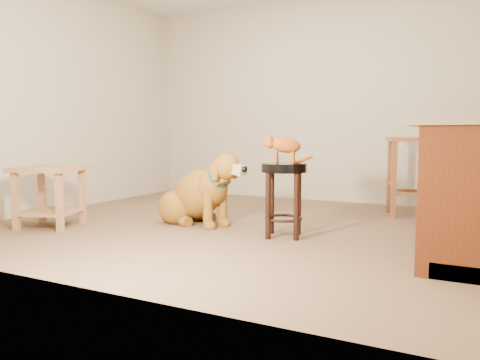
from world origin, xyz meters
The scene contains 8 objects.
floor centered at (0.00, 0.00, 0.00)m, with size 4.50×4.00×0.01m, color brown.
room_shell centered at (0.00, 0.00, 1.68)m, with size 4.54×4.04×2.62m.
cabinet_run centered at (1.94, 0.30, 0.44)m, with size 0.70×2.56×0.94m.
padded_stool centered at (0.54, -0.26, 0.44)m, with size 0.39×0.39×0.61m.
wood_stool centered at (1.32, 1.30, 0.43)m, with size 0.55×0.55×0.82m.
side_table centered at (-1.52, -0.86, 0.37)m, with size 0.69×0.69×0.56m.
golden_retriever centered at (-0.39, -0.12, 0.27)m, with size 1.11×0.66×0.74m.
tabby_kitten centered at (0.53, -0.26, 0.76)m, with size 0.38×0.24×0.26m.
Camera 1 is at (1.97, -3.84, 0.84)m, focal length 35.00 mm.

